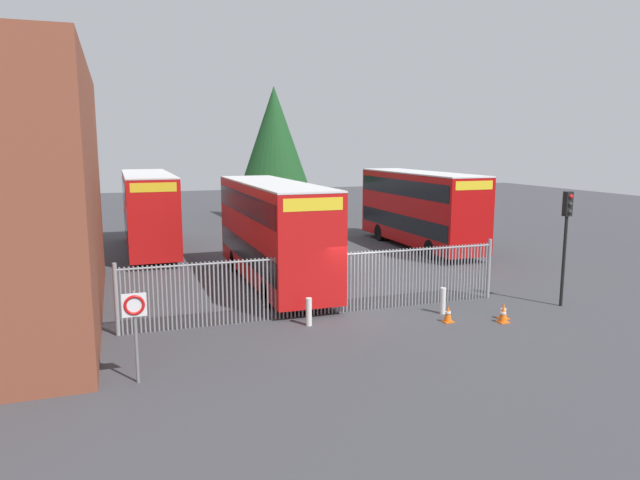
{
  "coord_description": "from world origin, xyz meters",
  "views": [
    {
      "loc": [
        -8.05,
        -18.82,
        6.01
      ],
      "look_at": [
        0.0,
        4.0,
        2.0
      ],
      "focal_mm": 32.59,
      "sensor_mm": 36.0,
      "label": 1
    }
  ],
  "objects_px": {
    "bollard_near_left": "(309,312)",
    "traffic_cone_near_kerb": "(503,311)",
    "traffic_cone_by_gate": "(448,314)",
    "speed_limit_sign_post": "(135,316)",
    "double_decker_bus_near_gate": "(273,229)",
    "double_decker_bus_behind_fence_left": "(419,206)",
    "traffic_cone_mid_forecourt": "(503,314)",
    "double_decker_bus_behind_fence_right": "(148,209)",
    "traffic_light_kerbside": "(566,227)",
    "bollard_center_front": "(443,301)"
  },
  "relations": [
    {
      "from": "bollard_near_left",
      "to": "traffic_cone_near_kerb",
      "type": "bearing_deg",
      "value": -13.13
    },
    {
      "from": "traffic_cone_by_gate",
      "to": "speed_limit_sign_post",
      "type": "height_order",
      "value": "speed_limit_sign_post"
    },
    {
      "from": "double_decker_bus_near_gate",
      "to": "speed_limit_sign_post",
      "type": "distance_m",
      "value": 10.89
    },
    {
      "from": "double_decker_bus_behind_fence_left",
      "to": "traffic_cone_near_kerb",
      "type": "distance_m",
      "value": 14.37
    },
    {
      "from": "double_decker_bus_behind_fence_left",
      "to": "traffic_cone_by_gate",
      "type": "relative_size",
      "value": 18.32
    },
    {
      "from": "traffic_cone_by_gate",
      "to": "traffic_cone_mid_forecourt",
      "type": "height_order",
      "value": "same"
    },
    {
      "from": "traffic_cone_mid_forecourt",
      "to": "speed_limit_sign_post",
      "type": "distance_m",
      "value": 12.08
    },
    {
      "from": "double_decker_bus_behind_fence_left",
      "to": "double_decker_bus_behind_fence_right",
      "type": "relative_size",
      "value": 1.0
    },
    {
      "from": "double_decker_bus_behind_fence_left",
      "to": "traffic_light_kerbside",
      "type": "distance_m",
      "value": 12.97
    },
    {
      "from": "traffic_cone_by_gate",
      "to": "traffic_light_kerbside",
      "type": "height_order",
      "value": "traffic_light_kerbside"
    },
    {
      "from": "traffic_cone_near_kerb",
      "to": "traffic_cone_by_gate",
      "type": "bearing_deg",
      "value": 170.9
    },
    {
      "from": "double_decker_bus_behind_fence_right",
      "to": "traffic_cone_mid_forecourt",
      "type": "relative_size",
      "value": 18.32
    },
    {
      "from": "double_decker_bus_near_gate",
      "to": "traffic_cone_by_gate",
      "type": "xyz_separation_m",
      "value": [
        4.21,
        -7.26,
        -2.13
      ]
    },
    {
      "from": "double_decker_bus_near_gate",
      "to": "traffic_light_kerbside",
      "type": "relative_size",
      "value": 2.51
    },
    {
      "from": "traffic_cone_by_gate",
      "to": "traffic_cone_near_kerb",
      "type": "relative_size",
      "value": 1.0
    },
    {
      "from": "bollard_center_front",
      "to": "traffic_cone_mid_forecourt",
      "type": "bearing_deg",
      "value": -49.35
    },
    {
      "from": "bollard_center_front",
      "to": "traffic_cone_by_gate",
      "type": "xyz_separation_m",
      "value": [
        -0.36,
        -0.94,
        -0.19
      ]
    },
    {
      "from": "bollard_near_left",
      "to": "traffic_light_kerbside",
      "type": "xyz_separation_m",
      "value": [
        9.7,
        -0.87,
        2.51
      ]
    },
    {
      "from": "double_decker_bus_behind_fence_right",
      "to": "double_decker_bus_near_gate",
      "type": "bearing_deg",
      "value": -65.12
    },
    {
      "from": "double_decker_bus_behind_fence_left",
      "to": "speed_limit_sign_post",
      "type": "distance_m",
      "value": 22.28
    },
    {
      "from": "double_decker_bus_behind_fence_left",
      "to": "traffic_cone_near_kerb",
      "type": "bearing_deg",
      "value": -107.11
    },
    {
      "from": "bollard_center_front",
      "to": "traffic_cone_by_gate",
      "type": "relative_size",
      "value": 1.61
    },
    {
      "from": "bollard_center_front",
      "to": "traffic_cone_mid_forecourt",
      "type": "height_order",
      "value": "bollard_center_front"
    },
    {
      "from": "double_decker_bus_behind_fence_right",
      "to": "traffic_light_kerbside",
      "type": "distance_m",
      "value": 21.79
    },
    {
      "from": "double_decker_bus_behind_fence_right",
      "to": "speed_limit_sign_post",
      "type": "relative_size",
      "value": 4.5
    },
    {
      "from": "double_decker_bus_behind_fence_left",
      "to": "bollard_center_front",
      "type": "bearing_deg",
      "value": -115.33
    },
    {
      "from": "double_decker_bus_behind_fence_right",
      "to": "traffic_cone_near_kerb",
      "type": "bearing_deg",
      "value": -58.25
    },
    {
      "from": "double_decker_bus_behind_fence_left",
      "to": "traffic_cone_near_kerb",
      "type": "relative_size",
      "value": 18.32
    },
    {
      "from": "traffic_cone_mid_forecourt",
      "to": "traffic_cone_near_kerb",
      "type": "height_order",
      "value": "same"
    },
    {
      "from": "speed_limit_sign_post",
      "to": "traffic_cone_by_gate",
      "type": "bearing_deg",
      "value": 10.17
    },
    {
      "from": "traffic_cone_by_gate",
      "to": "traffic_light_kerbside",
      "type": "xyz_separation_m",
      "value": [
        5.1,
        0.35,
        2.7
      ]
    },
    {
      "from": "double_decker_bus_near_gate",
      "to": "speed_limit_sign_post",
      "type": "relative_size",
      "value": 4.5
    },
    {
      "from": "double_decker_bus_near_gate",
      "to": "traffic_cone_mid_forecourt",
      "type": "xyz_separation_m",
      "value": [
        5.95,
        -7.93,
        -2.13
      ]
    },
    {
      "from": "traffic_cone_mid_forecourt",
      "to": "traffic_light_kerbside",
      "type": "bearing_deg",
      "value": 16.87
    },
    {
      "from": "bollard_center_front",
      "to": "double_decker_bus_behind_fence_right",
      "type": "bearing_deg",
      "value": 119.47
    },
    {
      "from": "double_decker_bus_behind_fence_right",
      "to": "traffic_cone_by_gate",
      "type": "height_order",
      "value": "double_decker_bus_behind_fence_right"
    },
    {
      "from": "bollard_near_left",
      "to": "traffic_cone_by_gate",
      "type": "height_order",
      "value": "bollard_near_left"
    },
    {
      "from": "double_decker_bus_near_gate",
      "to": "traffic_cone_by_gate",
      "type": "bearing_deg",
      "value": -59.87
    },
    {
      "from": "traffic_cone_near_kerb",
      "to": "speed_limit_sign_post",
      "type": "relative_size",
      "value": 0.25
    },
    {
      "from": "double_decker_bus_near_gate",
      "to": "speed_limit_sign_post",
      "type": "xyz_separation_m",
      "value": [
        -5.97,
        -9.08,
        -0.65
      ]
    },
    {
      "from": "traffic_cone_mid_forecourt",
      "to": "traffic_light_kerbside",
      "type": "relative_size",
      "value": 0.14
    },
    {
      "from": "double_decker_bus_near_gate",
      "to": "traffic_cone_near_kerb",
      "type": "height_order",
      "value": "double_decker_bus_near_gate"
    },
    {
      "from": "traffic_cone_near_kerb",
      "to": "double_decker_bus_behind_fence_right",
      "type": "bearing_deg",
      "value": 121.75
    },
    {
      "from": "speed_limit_sign_post",
      "to": "traffic_light_kerbside",
      "type": "distance_m",
      "value": 15.49
    },
    {
      "from": "traffic_cone_mid_forecourt",
      "to": "traffic_cone_near_kerb",
      "type": "bearing_deg",
      "value": 52.37
    },
    {
      "from": "traffic_light_kerbside",
      "to": "double_decker_bus_behind_fence_left",
      "type": "bearing_deg",
      "value": 85.18
    },
    {
      "from": "double_decker_bus_near_gate",
      "to": "double_decker_bus_behind_fence_left",
      "type": "distance_m",
      "value": 12.01
    },
    {
      "from": "speed_limit_sign_post",
      "to": "double_decker_bus_near_gate",
      "type": "bearing_deg",
      "value": 56.67
    },
    {
      "from": "double_decker_bus_behind_fence_left",
      "to": "traffic_light_kerbside",
      "type": "height_order",
      "value": "double_decker_bus_behind_fence_left"
    },
    {
      "from": "traffic_cone_by_gate",
      "to": "bollard_near_left",
      "type": "bearing_deg",
      "value": 165.14
    }
  ]
}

